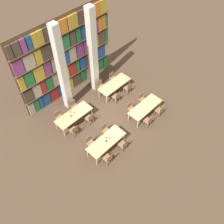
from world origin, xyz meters
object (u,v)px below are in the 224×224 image
object	(u,v)px
chair_13	(101,86)
reading_table_3	(114,85)
chair_15	(113,78)
desk_lamp_1	(71,113)
chair_8	(74,130)
chair_3	(105,130)
desk_lamp_0	(106,139)
chair_9	(59,117)
chair_0	(108,158)
chair_10	(90,118)
pillar_left	(62,71)
chair_2	(123,145)
reading_table_2	(74,115)
chair_7	(142,99)
pillar_center	(93,52)
chair_5	(130,108)
reading_table_1	(145,107)
chair_11	(74,106)
chair_12	(117,97)
chair_14	(128,88)
chair_4	(148,121)
reading_table_0	(106,142)
chair_6	(160,111)
chair_1	(90,142)

from	to	relation	value
chair_13	reading_table_3	bearing A→B (deg)	127.27
chair_15	desk_lamp_1	bearing A→B (deg)	10.38
chair_8	chair_15	bearing A→B (deg)	17.83
chair_3	desk_lamp_0	distance (m)	1.13
chair_3	chair_9	size ratio (longest dim) A/B	1.00
chair_13	chair_0	bearing A→B (deg)	49.99
chair_10	reading_table_3	xyz separation A→B (m)	(3.03, 0.82, 0.20)
pillar_left	chair_2	size ratio (longest dim) A/B	6.95
chair_9	chair_13	distance (m)	3.73
chair_8	chair_15	world-z (taller)	same
reading_table_3	reading_table_2	bearing A→B (deg)	-178.63
reading_table_2	reading_table_3	distance (m)	3.66
chair_3	chair_7	bearing A→B (deg)	-178.91
pillar_left	chair_15	bearing A→B (deg)	-8.57
pillar_center	chair_2	size ratio (longest dim) A/B	6.95
chair_5	chair_7	xyz separation A→B (m)	(1.14, 0.00, 0.00)
reading_table_1	desk_lamp_1	xyz separation A→B (m)	(-3.72, 2.71, 0.40)
chair_11	chair_12	bearing A→B (deg)	150.65
reading_table_2	chair_14	distance (m)	4.28
pillar_center	desk_lamp_0	size ratio (longest dim) A/B	14.43
chair_2	chair_4	bearing A→B (deg)	1.63
chair_0	chair_8	distance (m)	2.76
pillar_center	chair_15	size ratio (longest dim) A/B	6.95
reading_table_0	chair_4	world-z (taller)	chair_4
pillar_left	chair_2	distance (m)	5.48
pillar_left	reading_table_1	distance (m)	5.51
chair_2	desk_lamp_0	world-z (taller)	desk_lamp_0
chair_12	chair_2	bearing A→B (deg)	-130.20
reading_table_0	chair_9	size ratio (longest dim) A/B	2.74
chair_8	chair_4	bearing A→B (deg)	-36.56
pillar_left	chair_6	size ratio (longest dim) A/B	6.95
pillar_left	reading_table_1	bearing A→B (deg)	-54.35
chair_6	chair_13	bearing A→B (deg)	103.87
chair_3	chair_15	size ratio (longest dim) A/B	1.00
pillar_left	reading_table_3	size ratio (longest dim) A/B	2.54
chair_9	chair_12	bearing A→B (deg)	159.59
chair_7	pillar_center	bearing A→B (deg)	-71.27
chair_4	reading_table_1	bearing A→B (deg)	53.33
chair_8	chair_10	xyz separation A→B (m)	(1.26, 0.00, 0.00)
chair_3	chair_1	bearing A→B (deg)	0.00
chair_3	reading_table_0	bearing A→B (deg)	49.35
reading_table_0	chair_2	size ratio (longest dim) A/B	2.74
chair_8	chair_15	size ratio (longest dim) A/B	1.00
chair_5	chair_8	xyz separation A→B (m)	(-3.63, 1.22, 0.00)
chair_4	chair_6	xyz separation A→B (m)	(1.14, 0.00, 0.00)
chair_14	chair_8	bearing A→B (deg)	-178.97
reading_table_0	chair_9	xyz separation A→B (m)	(-0.69, 3.50, -0.20)
reading_table_3	chair_15	size ratio (longest dim) A/B	2.74
chair_9	chair_8	bearing A→B (deg)	90.00
chair_2	chair_9	world-z (taller)	same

